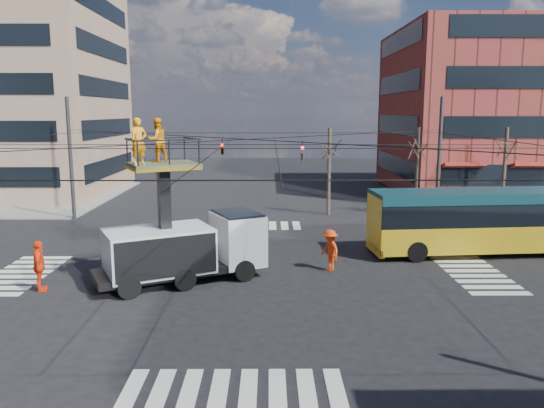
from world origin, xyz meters
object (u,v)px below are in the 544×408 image
(city_bus, at_px, (490,220))
(flagger, at_px, (330,250))
(utility_truck, at_px, (184,231))
(traffic_cone, at_px, (112,274))
(worker_ground, at_px, (39,266))

(city_bus, distance_m, flagger, 8.88)
(utility_truck, height_order, city_bus, utility_truck)
(traffic_cone, xyz_separation_m, flagger, (9.35, 1.45, 0.63))
(traffic_cone, distance_m, worker_ground, 2.86)
(utility_truck, height_order, traffic_cone, utility_truck)
(utility_truck, bearing_deg, traffic_cone, 154.71)
(utility_truck, bearing_deg, worker_ground, 167.06)
(utility_truck, xyz_separation_m, flagger, (6.26, 1.39, -1.22))
(city_bus, xyz_separation_m, worker_ground, (-20.15, -5.64, -0.69))
(traffic_cone, relative_size, flagger, 0.33)
(city_bus, xyz_separation_m, flagger, (-8.34, -2.93, -0.78))
(utility_truck, relative_size, worker_ground, 3.54)
(utility_truck, xyz_separation_m, city_bus, (14.60, 4.32, -0.44))
(city_bus, distance_m, worker_ground, 20.94)
(utility_truck, distance_m, flagger, 6.53)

